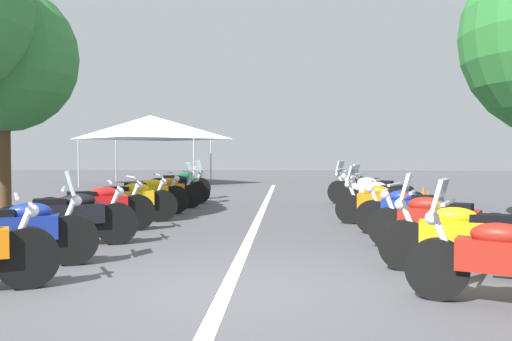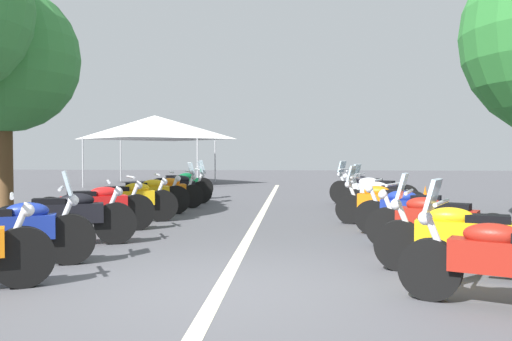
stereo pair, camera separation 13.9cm
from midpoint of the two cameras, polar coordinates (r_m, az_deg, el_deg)
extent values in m
plane|color=#4C4C51|center=(5.70, -3.24, -12.74)|extent=(80.00, 80.00, 0.00)
cube|color=beige|center=(11.48, 0.58, -5.33)|extent=(25.37, 0.16, 0.01)
cylinder|color=black|center=(6.24, -23.12, -8.54)|extent=(0.44, 0.64, 0.66)
cylinder|color=silver|center=(6.19, -23.71, -5.82)|extent=(0.20, 0.29, 0.58)
cylinder|color=silver|center=(6.15, -24.13, -2.50)|extent=(0.56, 0.33, 0.04)
sphere|color=silver|center=(6.17, -22.71, -3.96)|extent=(0.14, 0.14, 0.14)
cylinder|color=black|center=(7.30, -18.83, -6.99)|extent=(0.37, 0.66, 0.66)
cube|color=navy|center=(7.33, -24.21, -5.59)|extent=(0.63, 1.07, 0.30)
ellipsoid|color=navy|center=(7.29, -22.83, -4.04)|extent=(0.43, 0.58, 0.22)
cylinder|color=silver|center=(7.26, -19.33, -4.65)|extent=(0.17, 0.30, 0.58)
cylinder|color=silver|center=(7.23, -19.68, -1.82)|extent=(0.59, 0.26, 0.04)
sphere|color=silver|center=(7.24, -18.48, -3.07)|extent=(0.14, 0.14, 0.14)
cube|color=silver|center=(7.22, -19.05, -1.26)|extent=(0.38, 0.24, 0.32)
cylinder|color=black|center=(8.73, -14.41, -5.50)|extent=(0.38, 0.67, 0.66)
cylinder|color=black|center=(8.77, -24.35, -5.56)|extent=(0.38, 0.67, 0.66)
cube|color=black|center=(8.70, -19.41, -4.37)|extent=(0.69, 1.17, 0.30)
ellipsoid|color=black|center=(8.67, -18.23, -3.05)|extent=(0.43, 0.58, 0.22)
cube|color=black|center=(8.69, -20.87, -3.20)|extent=(0.42, 0.54, 0.12)
cylinder|color=silver|center=(8.69, -14.82, -3.54)|extent=(0.17, 0.29, 0.58)
cylinder|color=silver|center=(8.66, -15.10, -1.17)|extent=(0.59, 0.27, 0.04)
sphere|color=silver|center=(8.68, -14.10, -2.21)|extent=(0.14, 0.14, 0.14)
cylinder|color=silver|center=(8.93, -22.28, -6.05)|extent=(0.28, 0.54, 0.08)
cylinder|color=black|center=(10.18, -12.33, -4.39)|extent=(0.45, 0.66, 0.68)
cylinder|color=black|center=(9.97, -20.87, -4.59)|extent=(0.45, 0.66, 0.68)
cube|color=red|center=(10.03, -16.57, -3.48)|extent=(0.80, 1.14, 0.30)
ellipsoid|color=red|center=(10.04, -15.56, -2.32)|extent=(0.48, 0.58, 0.22)
cube|color=black|center=(9.99, -17.83, -2.48)|extent=(0.46, 0.55, 0.12)
cylinder|color=silver|center=(10.14, -12.68, -2.71)|extent=(0.20, 0.29, 0.58)
cylinder|color=silver|center=(10.11, -12.91, -0.68)|extent=(0.56, 0.33, 0.04)
sphere|color=silver|center=(10.15, -12.08, -1.57)|extent=(0.14, 0.14, 0.14)
cylinder|color=silver|center=(10.19, -19.23, -5.02)|extent=(0.33, 0.52, 0.08)
cylinder|color=black|center=(11.40, -9.71, -3.73)|extent=(0.39, 0.67, 0.67)
cylinder|color=black|center=(11.26, -16.79, -3.85)|extent=(0.39, 0.67, 0.67)
cube|color=#EAB214|center=(11.29, -13.23, -2.89)|extent=(0.68, 1.09, 0.30)
ellipsoid|color=#EAB214|center=(11.30, -12.33, -1.86)|extent=(0.44, 0.58, 0.22)
cube|color=black|center=(11.26, -14.35, -1.99)|extent=(0.43, 0.54, 0.12)
cylinder|color=silver|center=(11.37, -10.01, -2.23)|extent=(0.18, 0.29, 0.58)
cylinder|color=silver|center=(11.34, -10.22, -0.42)|extent=(0.59, 0.28, 0.04)
sphere|color=silver|center=(11.37, -9.47, -1.21)|extent=(0.14, 0.14, 0.14)
cylinder|color=silver|center=(11.47, -15.41, -4.24)|extent=(0.29, 0.54, 0.08)
cylinder|color=black|center=(12.78, -8.28, -3.11)|extent=(0.38, 0.68, 0.67)
cylinder|color=black|center=(12.64, -14.56, -3.21)|extent=(0.38, 0.68, 0.67)
cube|color=#EAB214|center=(12.68, -11.41, -2.35)|extent=(0.65, 1.09, 0.30)
ellipsoid|color=#EAB214|center=(12.68, -10.60, -1.44)|extent=(0.43, 0.58, 0.22)
cube|color=black|center=(12.64, -12.40, -1.55)|extent=(0.42, 0.54, 0.12)
cylinder|color=silver|center=(12.75, -8.55, -1.77)|extent=(0.17, 0.30, 0.58)
cylinder|color=silver|center=(12.72, -8.74, -0.16)|extent=(0.59, 0.26, 0.04)
sphere|color=silver|center=(12.75, -8.07, -0.87)|extent=(0.14, 0.14, 0.14)
cylinder|color=silver|center=(12.84, -13.34, -3.57)|extent=(0.27, 0.54, 0.08)
cylinder|color=black|center=(14.10, -6.60, -2.75)|extent=(0.39, 0.62, 0.62)
cylinder|color=black|center=(13.80, -12.75, -2.89)|extent=(0.39, 0.62, 0.62)
cube|color=orange|center=(13.92, -9.65, -2.09)|extent=(0.75, 1.17, 0.30)
ellipsoid|color=orange|center=(13.94, -8.93, -1.25)|extent=(0.46, 0.58, 0.22)
cube|color=black|center=(13.86, -10.54, -1.36)|extent=(0.44, 0.55, 0.12)
cylinder|color=silver|center=(14.06, -6.84, -1.54)|extent=(0.19, 0.29, 0.58)
cylinder|color=silver|center=(14.04, -7.01, -0.08)|extent=(0.58, 0.30, 0.04)
sphere|color=silver|center=(14.08, -6.41, -0.72)|extent=(0.14, 0.14, 0.14)
cylinder|color=silver|center=(14.03, -11.62, -3.18)|extent=(0.31, 0.53, 0.08)
cube|color=silver|center=(14.06, -6.69, 0.21)|extent=(0.38, 0.26, 0.32)
cylinder|color=black|center=(15.33, -5.67, -2.34)|extent=(0.36, 0.65, 0.64)
cylinder|color=black|center=(15.12, -11.39, -2.42)|extent=(0.36, 0.65, 0.64)
cube|color=black|center=(15.19, -8.52, -1.71)|extent=(0.67, 1.19, 0.30)
ellipsoid|color=black|center=(15.21, -7.85, -0.95)|extent=(0.43, 0.58, 0.22)
cube|color=black|center=(15.16, -9.34, -1.04)|extent=(0.41, 0.54, 0.12)
cylinder|color=silver|center=(15.30, -5.89, -1.22)|extent=(0.17, 0.30, 0.58)
cylinder|color=silver|center=(15.28, -6.05, 0.12)|extent=(0.59, 0.25, 0.04)
sphere|color=silver|center=(15.31, -5.49, -0.47)|extent=(0.14, 0.14, 0.14)
cylinder|color=silver|center=(15.34, -10.31, -2.72)|extent=(0.27, 0.54, 0.08)
cube|color=silver|center=(15.29, -5.75, 0.39)|extent=(0.38, 0.24, 0.32)
cylinder|color=black|center=(16.85, -5.53, -1.90)|extent=(0.39, 0.68, 0.68)
cylinder|color=black|center=(16.60, -10.12, -1.98)|extent=(0.39, 0.68, 0.68)
cube|color=#0C592D|center=(16.70, -7.81, -1.32)|extent=(0.66, 1.06, 0.30)
ellipsoid|color=#0C592D|center=(16.73, -7.20, -0.63)|extent=(0.44, 0.58, 0.22)
cube|color=black|center=(16.66, -8.55, -0.72)|extent=(0.42, 0.54, 0.12)
cylinder|color=silver|center=(16.82, -5.73, -0.89)|extent=(0.18, 0.29, 0.58)
cylinder|color=silver|center=(16.80, -5.87, 0.34)|extent=(0.59, 0.28, 0.04)
sphere|color=silver|center=(16.84, -5.37, -0.20)|extent=(0.14, 0.14, 0.14)
cylinder|color=silver|center=(16.83, -9.29, -2.27)|extent=(0.29, 0.54, 0.08)
cube|color=silver|center=(16.82, -5.60, 0.58)|extent=(0.38, 0.25, 0.32)
cylinder|color=black|center=(5.57, 18.86, -10.00)|extent=(0.39, 0.61, 0.61)
ellipsoid|color=maroon|center=(5.43, 24.73, -6.31)|extent=(0.46, 0.58, 0.22)
cylinder|color=silver|center=(5.50, 19.51, -6.97)|extent=(0.19, 0.29, 0.58)
cylinder|color=silver|center=(5.45, 19.96, -3.25)|extent=(0.58, 0.30, 0.04)
sphere|color=silver|center=(5.50, 18.40, -4.87)|extent=(0.14, 0.14, 0.14)
cube|color=silver|center=(5.46, 19.15, -2.49)|extent=(0.38, 0.26, 0.32)
cylinder|color=black|center=(6.81, 15.76, -7.74)|extent=(0.33, 0.63, 0.62)
cube|color=#EAB214|center=(6.73, 22.22, -6.37)|extent=(0.63, 1.18, 0.30)
ellipsoid|color=#EAB214|center=(6.71, 20.70, -4.66)|extent=(0.41, 0.58, 0.22)
cube|color=black|center=(6.71, 24.13, -4.87)|extent=(0.40, 0.54, 0.12)
cylinder|color=silver|center=(6.76, 16.28, -5.25)|extent=(0.16, 0.30, 0.58)
cylinder|color=silver|center=(6.72, 16.65, -2.21)|extent=(0.60, 0.24, 0.04)
sphere|color=silver|center=(6.75, 15.37, -3.54)|extent=(0.14, 0.14, 0.14)
cylinder|color=silver|center=(6.61, 26.17, -8.97)|extent=(0.25, 0.55, 0.08)
cube|color=silver|center=(6.73, 15.98, -1.60)|extent=(0.38, 0.23, 0.32)
cylinder|color=black|center=(8.38, 14.22, -5.96)|extent=(0.41, 0.61, 0.61)
cylinder|color=black|center=(8.07, 24.48, -6.37)|extent=(0.41, 0.61, 0.61)
cube|color=maroon|center=(8.17, 19.26, -4.94)|extent=(0.77, 1.14, 0.30)
ellipsoid|color=maroon|center=(8.19, 18.04, -3.50)|extent=(0.47, 0.58, 0.22)
cube|color=black|center=(8.10, 20.80, -3.72)|extent=(0.45, 0.55, 0.12)
cylinder|color=silver|center=(8.33, 14.63, -3.93)|extent=(0.20, 0.29, 0.58)
cylinder|color=silver|center=(8.29, 14.91, -1.47)|extent=(0.57, 0.32, 0.04)
sphere|color=silver|center=(8.34, 13.92, -2.54)|extent=(0.14, 0.14, 0.14)
cylinder|color=silver|center=(7.95, 22.15, -7.14)|extent=(0.32, 0.52, 0.08)
cylinder|color=black|center=(9.74, 12.71, -4.89)|extent=(0.35, 0.61, 0.60)
cylinder|color=black|center=(9.54, 21.06, -5.11)|extent=(0.35, 0.61, 0.60)
cube|color=navy|center=(9.60, 16.85, -3.94)|extent=(0.65, 1.10, 0.30)
ellipsoid|color=navy|center=(9.61, 15.80, -2.73)|extent=(0.43, 0.58, 0.22)
cube|color=black|center=(9.55, 18.17, -2.90)|extent=(0.41, 0.54, 0.12)
cylinder|color=silver|center=(9.70, 13.07, -3.14)|extent=(0.17, 0.30, 0.58)
cylinder|color=silver|center=(9.67, 13.31, -1.02)|extent=(0.59, 0.26, 0.04)
sphere|color=silver|center=(9.71, 12.44, -1.95)|extent=(0.14, 0.14, 0.14)
cylinder|color=silver|center=(9.40, 19.25, -5.75)|extent=(0.27, 0.54, 0.08)
cylinder|color=black|center=(11.04, 10.45, -4.09)|extent=(0.36, 0.61, 0.60)
cylinder|color=black|center=(10.74, 17.87, -4.31)|extent=(0.36, 0.61, 0.60)
cube|color=orange|center=(10.85, 14.11, -3.26)|extent=(0.67, 1.12, 0.30)
ellipsoid|color=orange|center=(10.87, 13.19, -2.19)|extent=(0.44, 0.58, 0.22)
cube|color=black|center=(10.79, 15.26, -2.34)|extent=(0.42, 0.54, 0.12)
cylinder|color=silver|center=(11.00, 10.76, -2.54)|extent=(0.17, 0.29, 0.58)
cylinder|color=silver|center=(10.96, 10.97, -0.67)|extent=(0.59, 0.27, 0.04)
sphere|color=silver|center=(11.01, 10.21, -1.49)|extent=(0.14, 0.14, 0.14)
cylinder|color=silver|center=(10.62, 16.18, -4.86)|extent=(0.28, 0.54, 0.08)
cube|color=silver|center=(10.98, 10.57, -0.30)|extent=(0.38, 0.25, 0.32)
cylinder|color=black|center=(12.61, 10.90, -3.35)|extent=(0.41, 0.60, 0.61)
cylinder|color=black|center=(12.17, 16.94, -3.58)|extent=(0.41, 0.60, 0.61)
cube|color=silver|center=(12.36, 13.88, -2.64)|extent=(0.74, 1.05, 0.30)
ellipsoid|color=silver|center=(12.40, 13.09, -1.69)|extent=(0.47, 0.58, 0.22)
cube|color=black|center=(12.28, 14.86, -1.83)|extent=(0.46, 0.55, 0.12)
cylinder|color=silver|center=(12.56, 11.16, -2.00)|extent=(0.20, 0.29, 0.58)
cylinder|color=silver|center=(12.53, 11.34, -0.36)|extent=(0.57, 0.33, 0.04)
sphere|color=silver|center=(12.59, 10.70, -1.07)|extent=(0.14, 0.14, 0.14)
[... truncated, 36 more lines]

